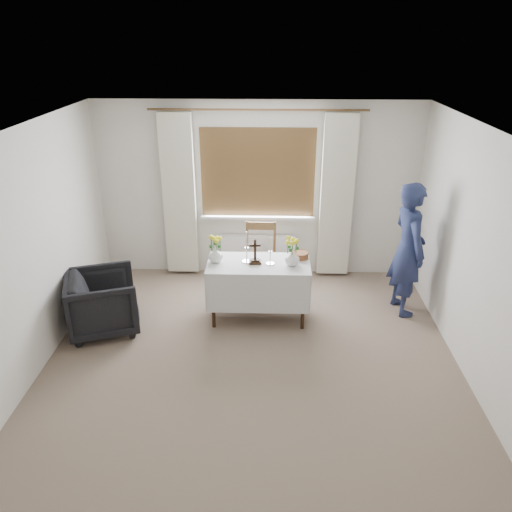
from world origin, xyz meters
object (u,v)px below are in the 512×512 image
Objects in this scene: flower_vase_left at (216,255)px; altar_table at (259,291)px; armchair at (103,302)px; flower_vase_right at (292,258)px; person at (408,249)px; wooden_cross at (255,251)px; wooden_chair at (260,260)px.

altar_table is at bearing -2.01° from flower_vase_left.
flower_vase_right is (2.25, 0.28, 0.49)m from armchair.
person is 5.44× the size of wooden_cross.
wooden_chair reaches higher than flower_vase_left.
wooden_chair is at bearing 118.16° from flower_vase_right.
person reaches higher than wooden_chair.
wooden_cross reaches higher than flower_vase_left.
wooden_cross is (-1.88, -0.26, 0.07)m from person.
flower_vase_left reaches higher than armchair.
person is at bearing 2.90° from wooden_cross.
armchair is at bearing -149.23° from wooden_chair.
altar_table is 3.95× the size of wooden_cross.
wooden_cross is at bearing -3.24° from flower_vase_left.
armchair is 3.76m from person.
flower_vase_right is (0.44, -0.03, -0.06)m from wooden_cross.
flower_vase_left is at bearing 84.41° from person.
altar_table is at bearing 6.74° from wooden_cross.
person reaches higher than armchair.
wooden_cross is (-0.04, -0.71, 0.44)m from wooden_chair.
armchair is 1.91m from wooden_cross.
flower_vase_right is (0.40, -0.04, 0.47)m from altar_table.
person is (1.84, 0.25, 0.47)m from altar_table.
armchair is 4.31× the size of flower_vase_left.
flower_vase_left is at bearing 177.99° from altar_table.
person reaches higher than altar_table.
flower_vase_right is (-1.44, -0.30, 0.00)m from person.
wooden_cross is at bearing -99.11° from armchair.
person reaches higher than flower_vase_right.
altar_table is 1.55× the size of armchair.
wooden_chair is 2.11m from armchair.
person is at bearing 11.66° from flower_vase_right.
armchair is 1.45m from flower_vase_left.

